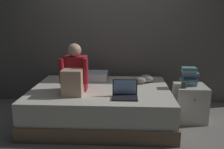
{
  "coord_description": "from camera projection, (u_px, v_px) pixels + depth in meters",
  "views": [
    {
      "loc": [
        0.14,
        -3.1,
        1.5
      ],
      "look_at": [
        -0.03,
        0.1,
        0.74
      ],
      "focal_mm": 39.63,
      "sensor_mm": 36.0,
      "label": 1
    }
  ],
  "objects": [
    {
      "name": "clothes_pile",
      "position": [
        144.0,
        79.0,
        3.83
      ],
      "size": [
        0.3,
        0.25,
        0.12
      ],
      "color": "gray",
      "rests_on": "bed"
    },
    {
      "name": "book_stack",
      "position": [
        189.0,
        76.0,
        3.54
      ],
      "size": [
        0.24,
        0.17,
        0.26
      ],
      "color": "teal",
      "rests_on": "nightstand"
    },
    {
      "name": "wall_back",
      "position": [
        117.0,
        25.0,
        4.22
      ],
      "size": [
        5.6,
        0.1,
        2.7
      ],
      "primitive_type": "cube",
      "color": "#605B56",
      "rests_on": "ground_plane"
    },
    {
      "name": "bed",
      "position": [
        101.0,
        104.0,
        3.61
      ],
      "size": [
        2.0,
        1.5,
        0.49
      ],
      "color": "#7A6047",
      "rests_on": "ground_plane"
    },
    {
      "name": "nightstand",
      "position": [
        190.0,
        103.0,
        3.61
      ],
      "size": [
        0.44,
        0.46,
        0.52
      ],
      "color": "beige",
      "rests_on": "ground_plane"
    },
    {
      "name": "ground_plane",
      "position": [
        114.0,
        129.0,
        3.36
      ],
      "size": [
        8.0,
        8.0,
        0.0
      ],
      "primitive_type": "plane",
      "color": "gray"
    },
    {
      "name": "person_sitting",
      "position": [
        74.0,
        74.0,
        3.32
      ],
      "size": [
        0.39,
        0.44,
        0.66
      ],
      "color": "#B21E28",
      "rests_on": "bed"
    },
    {
      "name": "laptop",
      "position": [
        125.0,
        93.0,
        3.13
      ],
      "size": [
        0.32,
        0.23,
        0.22
      ],
      "color": "black",
      "rests_on": "bed"
    },
    {
      "name": "pillow",
      "position": [
        90.0,
        76.0,
        3.99
      ],
      "size": [
        0.56,
        0.36,
        0.13
      ],
      "primitive_type": "cube",
      "color": "silver",
      "rests_on": "bed"
    },
    {
      "name": "mug",
      "position": [
        184.0,
        85.0,
        3.43
      ],
      "size": [
        0.08,
        0.08,
        0.09
      ],
      "primitive_type": "cylinder",
      "color": "#3D3D42",
      "rests_on": "nightstand"
    }
  ]
}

